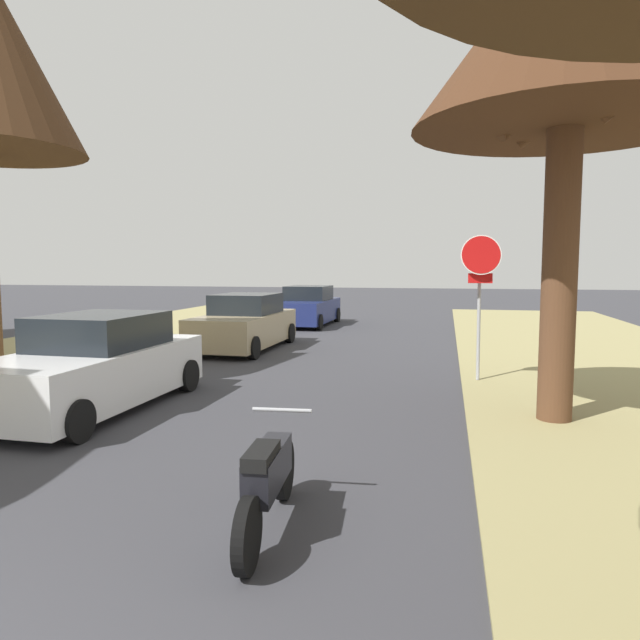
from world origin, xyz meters
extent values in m
cylinder|color=#9EA0A5|center=(3.93, 10.68, 1.17)|extent=(0.07, 0.37, 2.24)
cylinder|color=white|center=(3.93, 10.48, 2.60)|extent=(0.81, 0.19, 0.80)
cylinder|color=red|center=(3.93, 10.49, 2.60)|extent=(0.77, 0.19, 0.76)
cube|color=red|center=(3.93, 10.55, 2.13)|extent=(0.48, 0.10, 0.20)
cylinder|color=brown|center=(4.91, 7.65, 2.21)|extent=(0.51, 0.51, 4.32)
cone|color=#452918|center=(4.91, 7.65, 5.88)|extent=(4.45, 4.45, 3.02)
cylinder|color=brown|center=(4.91, 7.16, 5.03)|extent=(1.18, 0.24, 1.46)
cylinder|color=brown|center=(4.60, 8.23, 4.91)|extent=(1.40, 0.88, 1.26)
cylinder|color=brown|center=(5.08, 8.39, 4.87)|extent=(1.64, 0.59, 1.18)
cube|color=white|center=(-2.41, 6.84, 0.59)|extent=(1.88, 4.42, 0.85)
cube|color=black|center=(-2.41, 7.06, 1.29)|extent=(1.63, 2.05, 0.56)
cylinder|color=black|center=(-1.56, 5.18, 0.30)|extent=(0.21, 0.60, 0.60)
cylinder|color=black|center=(-1.52, 8.48, 0.30)|extent=(0.21, 0.60, 0.60)
cylinder|color=black|center=(-3.26, 8.50, 0.30)|extent=(0.21, 0.60, 0.60)
cube|color=tan|center=(-2.36, 13.91, 0.59)|extent=(1.88, 4.42, 0.85)
cube|color=black|center=(-2.36, 14.13, 1.29)|extent=(1.63, 2.05, 0.56)
cylinder|color=black|center=(-1.52, 12.25, 0.30)|extent=(0.21, 0.60, 0.60)
cylinder|color=black|center=(-3.26, 12.28, 0.30)|extent=(0.21, 0.60, 0.60)
cylinder|color=black|center=(-1.47, 15.55, 0.30)|extent=(0.21, 0.60, 0.60)
cylinder|color=black|center=(-3.21, 15.58, 0.30)|extent=(0.21, 0.60, 0.60)
cube|color=navy|center=(-2.17, 20.71, 0.59)|extent=(1.88, 4.42, 0.85)
cube|color=black|center=(-2.16, 20.93, 1.29)|extent=(1.63, 2.05, 0.56)
cylinder|color=black|center=(-1.32, 19.05, 0.30)|extent=(0.21, 0.60, 0.60)
cylinder|color=black|center=(-3.06, 19.07, 0.30)|extent=(0.21, 0.60, 0.60)
cylinder|color=black|center=(-1.27, 22.35, 0.30)|extent=(0.21, 0.60, 0.60)
cylinder|color=black|center=(-3.01, 22.37, 0.30)|extent=(0.21, 0.60, 0.60)
cylinder|color=black|center=(1.68, 4.02, 0.30)|extent=(0.15, 0.61, 0.60)
cylinder|color=black|center=(1.80, 2.57, 0.30)|extent=(0.15, 0.61, 0.60)
cube|color=black|center=(1.74, 3.29, 0.58)|extent=(0.32, 1.03, 0.36)
cube|color=black|center=(1.76, 3.04, 0.78)|extent=(0.26, 0.58, 0.12)
cylinder|color=#9EA0A5|center=(1.69, 3.92, 0.95)|extent=(0.60, 0.09, 0.04)
camera|label=1|loc=(3.26, -1.45, 2.38)|focal=32.08mm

